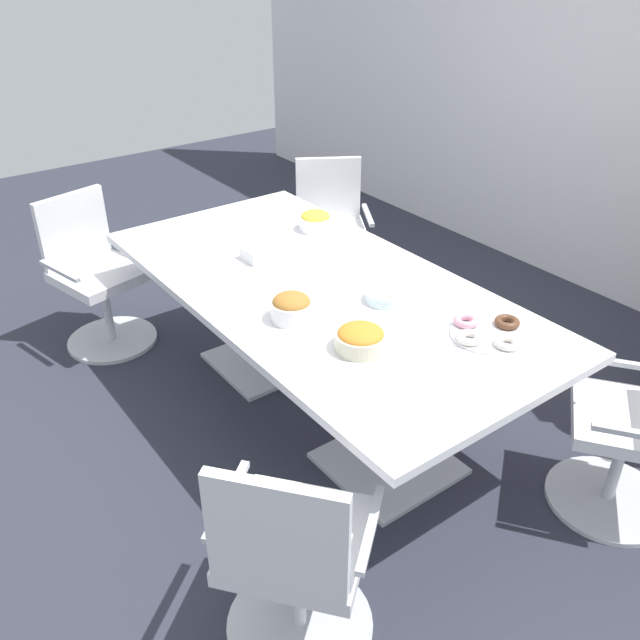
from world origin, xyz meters
TOP-DOWN VIEW (x-y plane):
  - ground_plane at (0.00, 0.00)m, footprint 10.00×10.00m
  - back_wall at (0.00, 2.40)m, footprint 8.00×0.10m
  - conference_table at (0.00, 0.00)m, footprint 2.40×1.20m
  - office_chair_0 at (-1.05, 0.86)m, footprint 0.74×0.74m
  - office_chair_1 at (-1.36, -0.65)m, footprint 0.65×0.65m
  - office_chair_2 at (1.04, -0.88)m, footprint 0.76×0.76m
  - snack_bowl_chips_orange at (0.55, -0.21)m, footprint 0.21×0.21m
  - snack_bowl_pretzels at (0.19, -0.30)m, footprint 0.19×0.19m
  - snack_bowl_chips_yellow at (-0.56, 0.38)m, footprint 0.19×0.19m
  - donut_platter at (0.80, 0.28)m, footprint 0.33×0.33m
  - plate_stack at (0.32, 0.14)m, footprint 0.19×0.19m
  - napkin_pile at (-0.42, -0.09)m, footprint 0.14×0.14m

SIDE VIEW (x-z plane):
  - ground_plane at x=0.00m, z-range -0.01..0.00m
  - office_chair_0 at x=-1.05m, z-range -0.05..0.86m
  - office_chair_1 at x=-1.36m, z-range -0.05..0.86m
  - office_chair_2 at x=1.04m, z-range -0.05..0.86m
  - conference_table at x=0.00m, z-range 0.25..1.00m
  - donut_platter at x=0.80m, z-range 0.75..0.79m
  - plate_stack at x=0.32m, z-range 0.75..0.80m
  - napkin_pile at x=-0.42m, z-range 0.75..0.82m
  - snack_bowl_chips_orange at x=0.55m, z-range 0.75..0.85m
  - snack_bowl_chips_yellow at x=-0.56m, z-range 0.75..0.86m
  - snack_bowl_pretzels at x=0.19m, z-range 0.75..0.87m
  - back_wall at x=0.00m, z-range 0.00..2.80m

